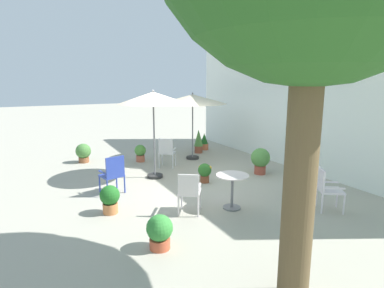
# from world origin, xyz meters

# --- Properties ---
(ground_plane) EXTENTS (60.00, 60.00, 0.00)m
(ground_plane) POSITION_xyz_m (0.00, 0.00, 0.00)
(ground_plane) COLOR #A7A292
(villa_facade) EXTENTS (10.66, 0.30, 4.95)m
(villa_facade) POSITION_xyz_m (0.00, 3.76, 2.48)
(villa_facade) COLOR white
(villa_facade) RESTS_ON ground
(patio_umbrella_0) EXTENTS (1.92, 1.92, 2.47)m
(patio_umbrella_0) POSITION_xyz_m (-0.83, -0.62, 2.21)
(patio_umbrella_0) COLOR #2D2D2D
(patio_umbrella_0) RESTS_ON ground
(patio_umbrella_1) EXTENTS (2.32, 2.32, 2.30)m
(patio_umbrella_1) POSITION_xyz_m (-2.28, 1.34, 2.07)
(patio_umbrella_1) COLOR #2D2D2D
(patio_umbrella_1) RESTS_ON ground
(cafe_table_0) EXTENTS (0.70, 0.70, 0.75)m
(cafe_table_0) POSITION_xyz_m (2.03, 0.06, 0.52)
(cafe_table_0) COLOR silver
(cafe_table_0) RESTS_ON ground
(patio_chair_0) EXTENTS (0.55, 0.58, 0.94)m
(patio_chair_0) POSITION_xyz_m (-0.04, -1.98, 0.53)
(patio_chair_0) COLOR #2B3F9E
(patio_chair_0) RESTS_ON ground
(patio_chair_1) EXTENTS (0.62, 0.63, 0.95)m
(patio_chair_1) POSITION_xyz_m (-1.62, 0.08, 0.55)
(patio_chair_1) COLOR silver
(patio_chair_1) RESTS_ON ground
(patio_chair_2) EXTENTS (0.65, 0.64, 0.89)m
(patio_chair_2) POSITION_xyz_m (1.86, -0.89, 0.51)
(patio_chair_2) COLOR silver
(patio_chair_2) RESTS_ON ground
(patio_chair_3) EXTENTS (0.63, 0.64, 0.91)m
(patio_chair_3) POSITION_xyz_m (3.02, 1.77, 0.52)
(patio_chair_3) COLOR white
(patio_chair_3) RESTS_ON ground
(potted_plant_0) EXTENTS (0.36, 0.36, 0.52)m
(potted_plant_0) POSITION_xyz_m (0.21, 0.42, 0.30)
(potted_plant_0) COLOR brown
(potted_plant_0) RESTS_ON ground
(potted_plant_1) EXTENTS (0.41, 0.41, 0.60)m
(potted_plant_1) POSITION_xyz_m (1.09, -2.33, 0.32)
(potted_plant_1) COLOR #C27543
(potted_plant_1) RESTS_ON ground
(potted_plant_2) EXTENTS (0.44, 0.44, 0.58)m
(potted_plant_2) POSITION_xyz_m (2.89, -1.94, 0.31)
(potted_plant_2) COLOR #C05537
(potted_plant_2) RESTS_ON ground
(potted_plant_3) EXTENTS (0.34, 0.34, 0.90)m
(potted_plant_3) POSITION_xyz_m (-3.01, 1.97, 0.46)
(potted_plant_3) COLOR brown
(potted_plant_3) RESTS_ON ground
(potted_plant_4) EXTENTS (0.30, 0.30, 0.50)m
(potted_plant_4) POSITION_xyz_m (-3.52, 0.87, 0.28)
(potted_plant_4) COLOR #B4613D
(potted_plant_4) RESTS_ON ground
(potted_plant_5) EXTENTS (0.50, 0.50, 0.64)m
(potted_plant_5) POSITION_xyz_m (-3.52, -2.14, 0.34)
(potted_plant_5) COLOR brown
(potted_plant_5) RESTS_ON ground
(potted_plant_6) EXTENTS (0.56, 0.56, 0.77)m
(potted_plant_6) POSITION_xyz_m (0.27, 2.25, 0.44)
(potted_plant_6) COLOR #9F4737
(potted_plant_6) RESTS_ON ground
(potted_plant_7) EXTENTS (0.38, 0.38, 0.58)m
(potted_plant_7) POSITION_xyz_m (-2.76, -0.41, 0.32)
(potted_plant_7) COLOR #C1664B
(potted_plant_7) RESTS_ON ground
(potted_plant_8) EXTENTS (0.33, 0.33, 0.66)m
(potted_plant_8) POSITION_xyz_m (-3.41, 2.45, 0.31)
(potted_plant_8) COLOR #CA6744
(potted_plant_8) RESTS_ON ground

